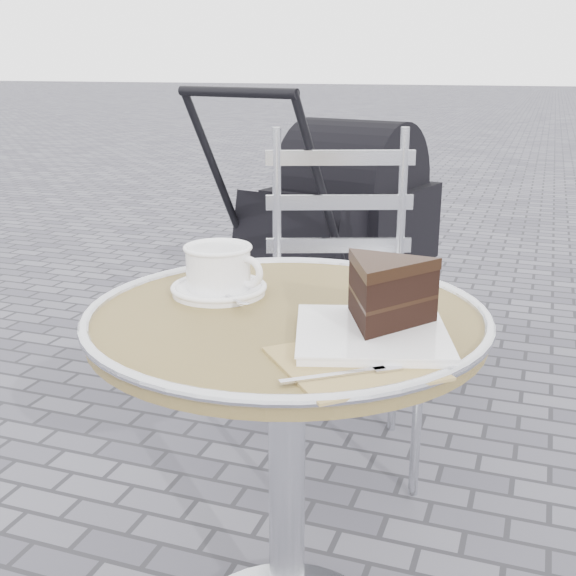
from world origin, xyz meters
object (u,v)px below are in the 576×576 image
(baby_stroller, at_px, (337,239))
(cappuccino_set, at_px, (219,272))
(cafe_table, at_px, (287,397))
(bistro_chair, at_px, (341,259))
(cake_plate_set, at_px, (381,302))

(baby_stroller, bearing_deg, cappuccino_set, -68.83)
(cappuccino_set, height_order, baby_stroller, baby_stroller)
(cafe_table, xyz_separation_m, cappuccino_set, (-0.16, 0.06, 0.21))
(cappuccino_set, bearing_deg, cafe_table, -12.78)
(cappuccino_set, distance_m, bistro_chair, 0.79)
(cappuccino_set, bearing_deg, cake_plate_set, -10.34)
(cake_plate_set, distance_m, baby_stroller, 1.72)
(baby_stroller, bearing_deg, cake_plate_set, -57.81)
(cafe_table, relative_size, cappuccino_set, 3.95)
(cappuccino_set, distance_m, baby_stroller, 1.52)
(cake_plate_set, height_order, baby_stroller, baby_stroller)
(cake_plate_set, relative_size, bistro_chair, 0.42)
(cafe_table, height_order, cake_plate_set, cake_plate_set)
(cappuccino_set, relative_size, cake_plate_set, 0.46)
(cake_plate_set, distance_m, bistro_chair, 0.97)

